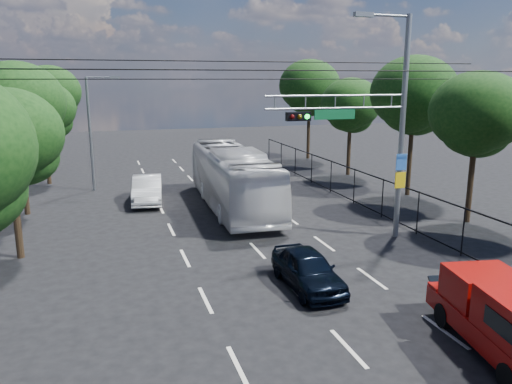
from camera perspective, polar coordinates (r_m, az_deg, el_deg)
name	(u,v)px	position (r m, az deg, el deg)	size (l,w,h in m)	color
ground	(348,348)	(13.94, 10.50, -17.16)	(120.00, 120.00, 0.00)	black
lane_markings	(223,214)	(26.22, -3.76, -2.49)	(6.12, 38.00, 0.01)	beige
signal_mast	(378,120)	(21.73, 13.74, 8.04)	(6.43, 0.39, 9.50)	slate
streetlight_left	(93,128)	(32.75, -18.17, 6.98)	(2.09, 0.22, 7.08)	slate
utility_wires	(251,71)	(20.30, -0.55, 13.72)	(22.00, 5.04, 0.74)	black
fence_right	(371,192)	(27.09, 12.97, -0.06)	(0.06, 34.03, 2.00)	black
tree_right_b	(477,119)	(26.07, 23.91, 7.65)	(4.50, 4.50, 7.31)	black
tree_right_c	(414,99)	(31.14, 17.59, 10.06)	(5.10, 5.10, 8.29)	black
tree_right_d	(351,108)	(36.97, 10.77, 9.40)	(4.32, 4.32, 7.02)	black
tree_right_e	(310,90)	(44.23, 6.14, 11.48)	(5.28, 5.28, 8.58)	black
tree_left_b	(9,142)	(21.03, -26.39, 5.12)	(4.08, 4.08, 6.63)	black
tree_left_c	(17,110)	(27.95, -25.62, 8.46)	(4.80, 4.80, 7.80)	black
tree_left_d	(43,113)	(35.87, -23.13, 8.30)	(4.20, 4.20, 6.83)	black
tree_left_e	(50,96)	(43.81, -22.49, 10.06)	(4.92, 4.92, 7.99)	black
red_pickup	(509,319)	(14.42, 26.94, -12.77)	(2.75, 5.42, 1.93)	black
navy_hatchback	(308,269)	(17.08, 5.93, -8.76)	(1.55, 3.84, 1.31)	black
white_bus	(233,178)	(27.16, -2.67, 1.62)	(2.77, 11.83, 3.29)	silver
white_van	(147,189)	(29.08, -12.32, 0.28)	(1.59, 4.57, 1.51)	silver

